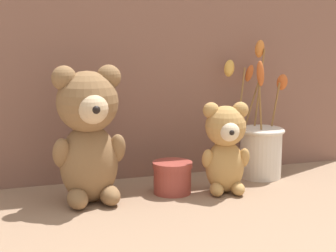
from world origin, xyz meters
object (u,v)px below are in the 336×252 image
Objects in this scene: flower_vase at (260,144)px; decorative_tin_tall at (172,177)px; teddy_bear_medium at (226,146)px; teddy_bear_large at (89,132)px.

decorative_tin_tall is (-0.23, -0.06, -0.04)m from flower_vase.
teddy_bear_medium is 0.13m from decorative_tin_tall.
teddy_bear_medium is 2.30× the size of decorative_tin_tall.
decorative_tin_tall is at bearing 2.47° from teddy_bear_large.
teddy_bear_large reaches higher than teddy_bear_medium.
flower_vase is (0.13, 0.09, -0.02)m from teddy_bear_medium.
flower_vase reaches higher than teddy_bear_medium.
flower_vase is at bearing 34.15° from teddy_bear_medium.
teddy_bear_medium is 0.16m from flower_vase.
decorative_tin_tall is (-0.10, 0.03, -0.07)m from teddy_bear_medium.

